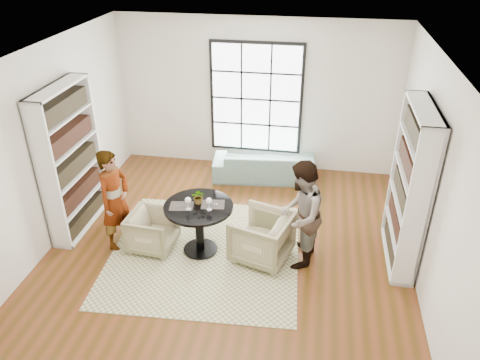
% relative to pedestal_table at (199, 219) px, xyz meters
% --- Properties ---
extents(ground, '(6.00, 6.00, 0.00)m').
position_rel_pedestal_table_xyz_m(ground, '(0.42, 0.07, -0.59)').
color(ground, brown).
extents(room_shell, '(6.00, 6.01, 6.00)m').
position_rel_pedestal_table_xyz_m(room_shell, '(0.42, 0.61, 0.66)').
color(room_shell, silver).
rests_on(room_shell, ground).
extents(rug, '(3.00, 3.00, 0.01)m').
position_rel_pedestal_table_xyz_m(rug, '(0.08, -0.04, -0.59)').
color(rug, beige).
rests_on(rug, ground).
extents(pedestal_table, '(1.03, 1.03, 0.82)m').
position_rel_pedestal_table_xyz_m(pedestal_table, '(0.00, 0.00, 0.00)').
color(pedestal_table, black).
rests_on(pedestal_table, ground).
extents(sofa, '(2.04, 0.97, 0.58)m').
position_rel_pedestal_table_xyz_m(sofa, '(0.66, 2.52, -0.31)').
color(sofa, '#779E9B').
rests_on(sofa, ground).
extents(armchair_left, '(0.74, 0.72, 0.63)m').
position_rel_pedestal_table_xyz_m(armchair_left, '(-0.74, -0.04, -0.28)').
color(armchair_left, '#C1B78A').
rests_on(armchair_left, ground).
extents(armchair_right, '(1.01, 1.00, 0.74)m').
position_rel_pedestal_table_xyz_m(armchair_right, '(0.95, -0.00, -0.22)').
color(armchair_right, '#B5B381').
rests_on(armchair_right, ground).
extents(person_left, '(0.54, 0.68, 1.62)m').
position_rel_pedestal_table_xyz_m(person_left, '(-1.29, -0.04, 0.22)').
color(person_left, gray).
rests_on(person_left, ground).
extents(person_right, '(0.73, 0.88, 1.65)m').
position_rel_pedestal_table_xyz_m(person_right, '(1.50, -0.00, 0.23)').
color(person_right, gray).
rests_on(person_right, ground).
extents(placemat_left, '(0.38, 0.31, 0.01)m').
position_rel_pedestal_table_xyz_m(placemat_left, '(-0.24, -0.06, 0.23)').
color(placemat_left, black).
rests_on(placemat_left, pedestal_table).
extents(placemat_right, '(0.38, 0.31, 0.01)m').
position_rel_pedestal_table_xyz_m(placemat_right, '(0.21, 0.06, 0.23)').
color(placemat_right, black).
rests_on(placemat_right, pedestal_table).
extents(cutlery_left, '(0.17, 0.24, 0.01)m').
position_rel_pedestal_table_xyz_m(cutlery_left, '(-0.24, -0.06, 0.24)').
color(cutlery_left, silver).
rests_on(cutlery_left, placemat_left).
extents(cutlery_right, '(0.17, 0.24, 0.01)m').
position_rel_pedestal_table_xyz_m(cutlery_right, '(0.21, 0.06, 0.24)').
color(cutlery_right, silver).
rests_on(cutlery_right, placemat_right).
extents(wine_glass_left, '(0.09, 0.09, 0.20)m').
position_rel_pedestal_table_xyz_m(wine_glass_left, '(-0.12, -0.12, 0.37)').
color(wine_glass_left, silver).
rests_on(wine_glass_left, pedestal_table).
extents(wine_glass_right, '(0.09, 0.09, 0.20)m').
position_rel_pedestal_table_xyz_m(wine_glass_right, '(0.18, -0.08, 0.37)').
color(wine_glass_right, silver).
rests_on(wine_glass_right, pedestal_table).
extents(flower_centerpiece, '(0.22, 0.20, 0.22)m').
position_rel_pedestal_table_xyz_m(flower_centerpiece, '(-0.01, 0.07, 0.34)').
color(flower_centerpiece, gray).
rests_on(flower_centerpiece, pedestal_table).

